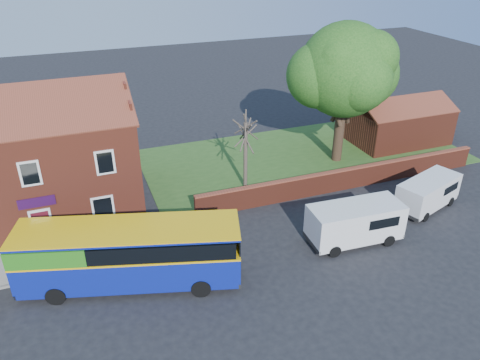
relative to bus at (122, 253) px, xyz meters
name	(u,v)px	position (x,y,z in m)	size (l,w,h in m)	color
ground	(195,295)	(3.10, -2.19, -1.92)	(120.00, 120.00, 0.00)	black
pavement	(46,259)	(-3.90, 3.56, -1.86)	(18.00, 3.50, 0.12)	gray
kerb	(47,278)	(-3.90, 1.81, -1.85)	(18.00, 0.15, 0.14)	slate
grass_strip	(304,156)	(16.10, 10.81, -1.90)	(26.00, 12.00, 0.04)	#426B28
shop_building	(35,163)	(-3.93, 9.31, 1.50)	(12.30, 8.13, 10.50)	maroon
boundary_wall	(345,179)	(16.10, 4.81, -1.10)	(22.00, 0.38, 1.60)	maroon
outbuilding	(398,124)	(25.10, 10.81, -0.31)	(8.20, 5.06, 4.17)	maroon
bus	(122,253)	(0.00, 0.00, 0.00)	(11.45, 5.78, 3.38)	navy
van_near	(355,222)	(13.17, -0.94, -0.57)	(5.60, 2.52, 2.41)	white
van_far	(428,192)	(19.82, 0.67, -0.74)	(5.14, 3.34, 2.10)	white
large_tree	(345,72)	(18.25, 9.47, 5.17)	(8.87, 7.02, 10.82)	black
bare_tree	(245,152)	(9.61, 7.54, 0.87)	(2.04, 2.42, 5.43)	#4C4238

